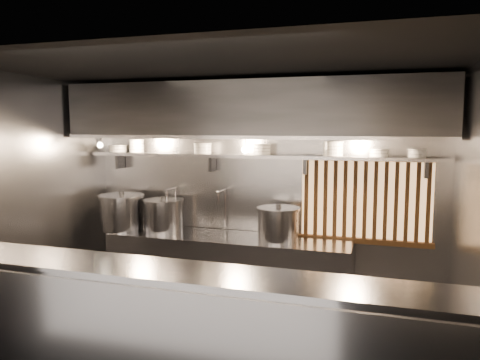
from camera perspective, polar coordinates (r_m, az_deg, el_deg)
The scene contains 24 objects.
floor at distance 4.98m, azimuth -2.52°, elevation -20.19°, with size 4.50×4.50×0.00m, color black.
ceiling at distance 4.48m, azimuth -2.71°, elevation 13.72°, with size 4.50×4.50×0.00m, color black.
wall_back at distance 5.94m, azimuth 2.41°, elevation -1.59°, with size 4.50×4.50×0.00m, color gray.
wall_left at distance 5.70m, azimuth -24.37°, elevation -2.51°, with size 3.00×3.00×0.00m, color gray.
wall_right at distance 4.31m, azimuth 26.83°, elevation -5.39°, with size 3.00×3.00×0.00m, color gray.
serving_counter at distance 3.94m, azimuth -7.65°, elevation -18.66°, with size 4.50×0.56×1.13m.
cooking_bench at distance 5.89m, azimuth -1.48°, elevation -11.14°, with size 3.00×0.70×0.90m, color #A2A2A7.
bowl_shelf at distance 5.72m, azimuth 1.95°, elevation 2.93°, with size 4.40×0.34×0.04m, color #A2A2A7.
exhaust_hood at distance 5.50m, azimuth 1.34°, elevation 8.47°, with size 4.40×0.81×0.65m.
wood_screen at distance 5.69m, azimuth 15.01°, elevation -2.36°, with size 1.56×0.09×1.04m.
faucet_left at distance 6.23m, azimuth -8.19°, elevation -2.14°, with size 0.04×0.30×0.50m.
faucet_right at distance 5.96m, azimuth -2.12°, elevation -2.47°, with size 0.04×0.30×0.50m.
heat_lamp at distance 6.09m, azimuth -16.82°, elevation 4.64°, with size 0.25×0.35×0.20m.
pendant_bulb at distance 5.62m, azimuth 0.64°, elevation 3.71°, with size 0.09×0.09×0.19m.
stock_pot_left at distance 6.31m, azimuth -14.18°, elevation -3.79°, with size 0.76×0.76×0.50m.
stock_pot_mid at distance 6.09m, azimuth -9.29°, elevation -4.25°, with size 0.59×0.59×0.45m.
stock_pot_right at distance 5.53m, azimuth 4.69°, elevation -5.37°, with size 0.64×0.64×0.44m.
bowl_stack_0 at distance 6.51m, azimuth -14.68°, elevation 3.75°, with size 0.24×0.24×0.09m.
bowl_stack_1 at distance 6.35m, azimuth -12.50°, elevation 4.09°, with size 0.20×0.20×0.17m.
bowl_stack_2 at distance 5.94m, azimuth -4.58°, elevation 3.88°, with size 0.23×0.23×0.13m.
bowl_stack_3 at distance 5.69m, azimuth 2.69°, elevation 3.78°, with size 0.23×0.23×0.13m.
bowl_stack_4 at distance 5.53m, azimuth 11.29°, elevation 3.78°, with size 0.24×0.24×0.17m.
bowl_stack_5 at distance 5.50m, azimuth 16.54°, elevation 3.23°, with size 0.22×0.22×0.09m.
bowl_stack_6 at distance 5.51m, azimuth 20.79°, elevation 3.08°, with size 0.20×0.20×0.09m.
Camera 1 is at (1.54, -4.17, 2.24)m, focal length 35.00 mm.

